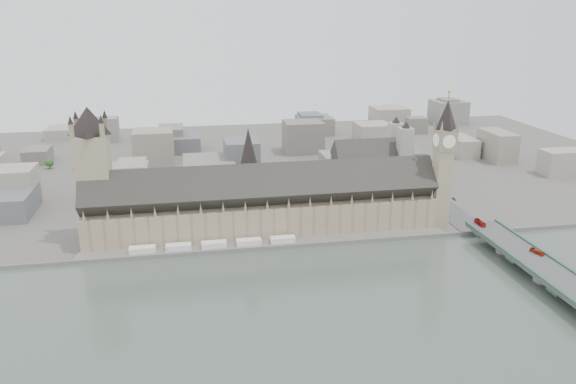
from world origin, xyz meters
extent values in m
plane|color=#595651|center=(0.00, 0.00, 0.00)|extent=(900.00, 900.00, 0.00)
plane|color=#414D45|center=(0.00, -165.00, 0.00)|extent=(600.00, 600.00, 0.00)
cube|color=slate|center=(0.00, -15.00, 1.50)|extent=(600.00, 1.50, 3.00)
cube|color=slate|center=(0.00, -7.50, 1.00)|extent=(270.00, 15.00, 2.00)
cube|color=white|center=(-90.00, -7.00, 4.00)|extent=(18.00, 7.00, 4.00)
cube|color=white|center=(-65.00, -7.00, 4.00)|extent=(18.00, 7.00, 4.00)
cube|color=white|center=(-40.00, -7.00, 4.00)|extent=(18.00, 7.00, 4.00)
cube|color=white|center=(-15.00, -7.00, 4.00)|extent=(18.00, 7.00, 4.00)
cube|color=white|center=(10.00, -7.00, 4.00)|extent=(18.00, 7.00, 4.00)
cube|color=tan|center=(0.00, 20.00, 12.50)|extent=(265.00, 40.00, 25.00)
cube|color=#2D2B28|center=(0.00, 20.00, 35.08)|extent=(265.00, 40.73, 40.73)
cube|color=tan|center=(138.00, 8.00, 31.00)|extent=(12.00, 12.00, 62.00)
cube|color=#83705A|center=(138.00, 8.00, 70.00)|extent=(14.00, 14.00, 16.00)
cylinder|color=white|center=(145.20, 8.00, 70.00)|extent=(0.60, 10.00, 10.00)
cylinder|color=white|center=(130.80, 8.00, 70.00)|extent=(0.60, 10.00, 10.00)
cylinder|color=white|center=(138.00, 15.20, 70.00)|extent=(10.00, 0.60, 10.00)
cylinder|color=white|center=(138.00, 0.80, 70.00)|extent=(10.00, 0.60, 10.00)
cone|color=black|center=(138.00, 8.00, 89.00)|extent=(17.00, 17.00, 22.00)
cylinder|color=gold|center=(138.00, 8.00, 103.00)|extent=(1.00, 1.00, 6.00)
sphere|color=gold|center=(138.00, 8.00, 106.50)|extent=(2.00, 2.00, 2.00)
cone|color=#83705A|center=(144.50, 14.50, 82.00)|extent=(2.40, 2.40, 8.00)
cone|color=#83705A|center=(131.50, 14.50, 82.00)|extent=(2.40, 2.40, 8.00)
cone|color=#83705A|center=(144.50, 1.50, 82.00)|extent=(2.40, 2.40, 8.00)
cone|color=#83705A|center=(131.50, 1.50, 82.00)|extent=(2.40, 2.40, 8.00)
cube|color=tan|center=(-122.00, 26.00, 40.00)|extent=(23.00, 23.00, 80.00)
cone|color=black|center=(-122.00, 26.00, 90.00)|extent=(30.00, 30.00, 20.00)
cylinder|color=#83705A|center=(-10.00, 26.00, 43.00)|extent=(12.00, 12.00, 20.00)
cone|color=black|center=(-10.00, 26.00, 67.00)|extent=(13.00, 13.00, 28.00)
cube|color=#474749|center=(162.00, -87.50, 5.12)|extent=(25.00, 325.00, 10.25)
cube|color=gray|center=(105.00, 95.00, 17.00)|extent=(60.00, 28.00, 34.00)
cube|color=#2D2B28|center=(105.00, 95.00, 39.00)|extent=(60.00, 28.28, 28.28)
cube|color=gray|center=(137.00, 107.00, 32.00)|extent=(12.00, 12.00, 64.00)
cube|color=gray|center=(137.00, 83.00, 32.00)|extent=(12.00, 12.00, 64.00)
imported|color=#B41914|center=(157.87, -20.71, 11.97)|extent=(3.01, 12.39, 3.44)
imported|color=#AB3015|center=(168.78, -75.95, 11.68)|extent=(5.13, 10.50, 2.85)
imported|color=gray|center=(165.51, 37.03, 11.04)|extent=(2.33, 5.48, 1.58)
camera|label=1|loc=(-54.86, -380.58, 163.80)|focal=35.00mm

